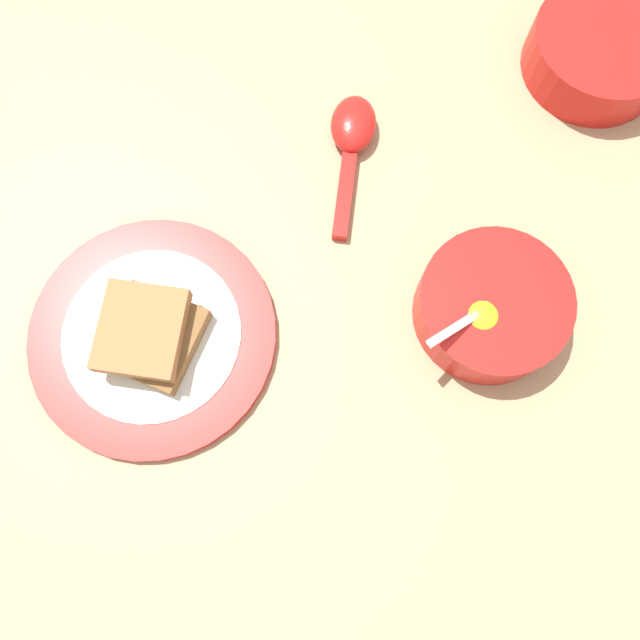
# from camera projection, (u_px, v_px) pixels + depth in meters

# --- Properties ---
(ground_plane) EXTENTS (3.00, 3.00, 0.00)m
(ground_plane) POSITION_uv_depth(u_px,v_px,m) (383.00, 211.00, 0.60)
(ground_plane) COLOR tan
(egg_bowl) EXTENTS (0.13, 0.13, 0.07)m
(egg_bowl) POSITION_uv_depth(u_px,v_px,m) (491.00, 307.00, 0.55)
(egg_bowl) COLOR red
(egg_bowl) RESTS_ON ground_plane
(toast_plate) EXTENTS (0.22, 0.22, 0.01)m
(toast_plate) POSITION_uv_depth(u_px,v_px,m) (153.00, 336.00, 0.56)
(toast_plate) COLOR red
(toast_plate) RESTS_ON ground_plane
(toast_sandwich) EXTENTS (0.09, 0.09, 0.03)m
(toast_sandwich) POSITION_uv_depth(u_px,v_px,m) (147.00, 334.00, 0.54)
(toast_sandwich) COLOR brown
(toast_sandwich) RESTS_ON toast_plate
(soup_spoon) EXTENTS (0.05, 0.15, 0.03)m
(soup_spoon) POSITION_uv_depth(u_px,v_px,m) (352.00, 136.00, 0.61)
(soup_spoon) COLOR red
(soup_spoon) RESTS_ON ground_plane
(congee_bowl) EXTENTS (0.14, 0.14, 0.05)m
(congee_bowl) POSITION_uv_depth(u_px,v_px,m) (601.00, 50.00, 0.62)
(congee_bowl) COLOR red
(congee_bowl) RESTS_ON ground_plane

